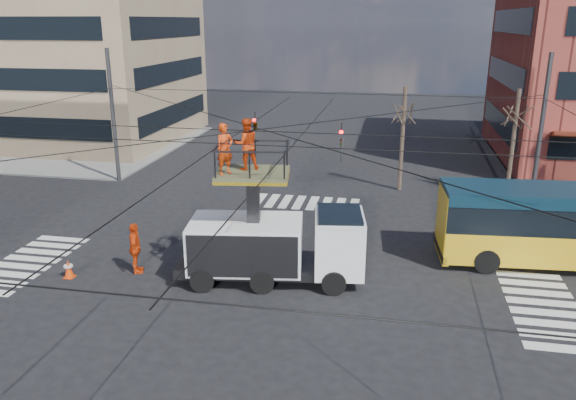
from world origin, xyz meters
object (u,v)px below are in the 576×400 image
at_px(worker_ground, 135,248).
at_px(flagger, 337,249).
at_px(utility_truck, 275,229).
at_px(traffic_cone, 69,269).

distance_m(worker_ground, flagger, 7.89).
xyz_separation_m(utility_truck, flagger, (2.27, 1.03, -1.05)).
height_order(utility_truck, flagger, utility_truck).
relative_size(utility_truck, flagger, 3.68).
height_order(utility_truck, traffic_cone, utility_truck).
distance_m(utility_truck, traffic_cone, 8.16).
bearing_deg(utility_truck, traffic_cone, -178.29).
bearing_deg(flagger, worker_ground, -107.55).
bearing_deg(flagger, utility_truck, -94.05).
height_order(worker_ground, flagger, worker_ground).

